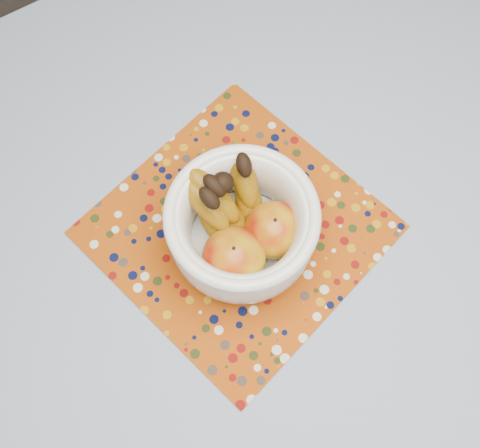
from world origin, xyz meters
The scene contains 4 objects.
table centered at (0.00, 0.00, 0.67)m, with size 1.20×1.20×0.75m.
tablecloth centered at (0.00, 0.00, 0.76)m, with size 1.32×1.32×0.01m, color #657CA9.
placemat centered at (-0.01, 0.09, 0.76)m, with size 0.38×0.38×0.00m, color #993C08.
fruit_bowl centered at (-0.01, 0.07, 0.84)m, with size 0.21×0.22×0.16m.
Camera 1 is at (-0.16, -0.16, 1.57)m, focal length 42.00 mm.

